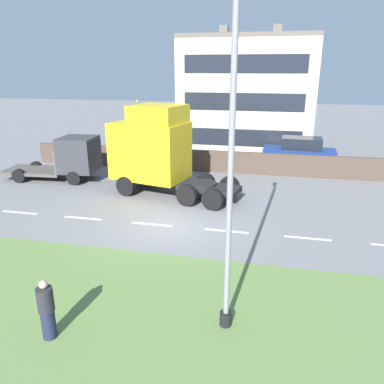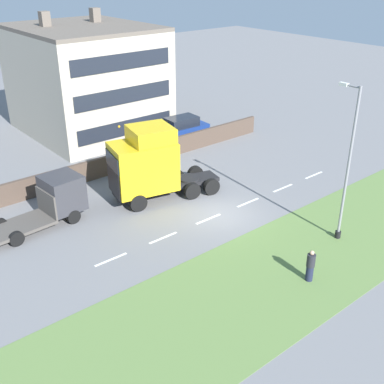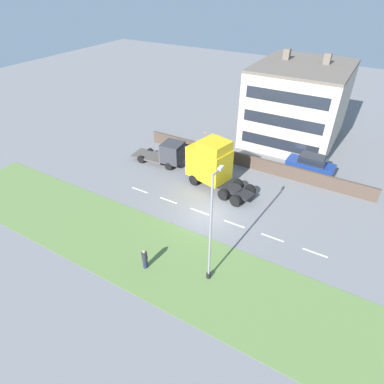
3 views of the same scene
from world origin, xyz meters
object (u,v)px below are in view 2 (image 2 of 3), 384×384
object	(u,v)px
pedestrian	(310,266)
lorry_cab	(148,164)
flatbed_truck	(55,199)
parked_car	(181,131)
lamp_post	(346,172)

from	to	relation	value
pedestrian	lorry_cab	bearing A→B (deg)	4.58
flatbed_truck	pedestrian	size ratio (longest dim) A/B	3.60
parked_car	pedestrian	world-z (taller)	parked_car
parked_car	pedestrian	size ratio (longest dim) A/B	2.88
flatbed_truck	pedestrian	bearing A→B (deg)	22.59
lorry_cab	pedestrian	xyz separation A→B (m)	(-11.48, -0.92, -1.52)
flatbed_truck	parked_car	xyz separation A→B (m)	(5.40, -13.18, -0.33)
flatbed_truck	parked_car	world-z (taller)	flatbed_truck
flatbed_truck	parked_car	distance (m)	14.25
flatbed_truck	pedestrian	xyz separation A→B (m)	(-12.62, -6.42, -0.58)
flatbed_truck	pedestrian	distance (m)	14.17
lorry_cab	parked_car	bearing A→B (deg)	-36.61
lamp_post	pedestrian	distance (m)	5.36
pedestrian	flatbed_truck	bearing A→B (deg)	26.97
lorry_cab	lamp_post	xyz separation A→B (m)	(-10.03, -5.10, 1.50)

